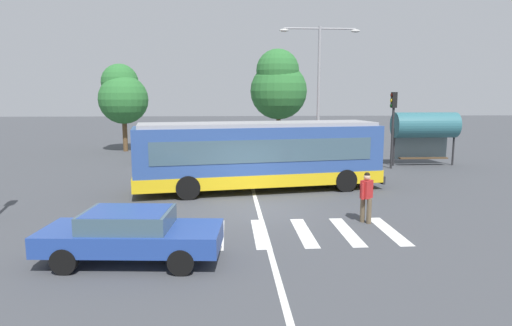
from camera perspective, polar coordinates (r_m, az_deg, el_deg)
The scene contains 16 objects.
ground_plane at distance 16.52m, azimuth 0.37°, elevation -6.08°, with size 160.00×160.00×0.00m, color #424449.
city_transit_bus at distance 19.67m, azimuth 0.39°, elevation 1.01°, with size 11.36×4.31×3.06m.
pedestrian_crossing_street at distance 15.08m, azimuth 14.14°, elevation -3.99°, with size 0.47×0.46×1.72m.
foreground_sedan at distance 11.73m, azimuth -15.92°, elevation -8.70°, with size 4.64×2.19×1.35m.
parked_car_silver at distance 29.60m, azimuth -12.44°, elevation 1.77°, with size 2.04×4.59×1.35m.
parked_car_white at distance 29.01m, azimuth -7.24°, elevation 1.77°, with size 2.07×4.60×1.35m.
parked_car_champagne at distance 29.18m, azimuth -1.93°, elevation 1.87°, with size 2.22×4.65×1.35m.
parked_car_red at distance 29.44m, azimuth 3.42°, elevation 1.92°, with size 2.35×4.69×1.35m.
parked_car_charcoal at distance 29.47m, azimuth 8.65°, elevation 1.84°, with size 2.33×4.68×1.35m.
traffic_light_far_corner at distance 26.79m, azimuth 17.38°, elevation 5.68°, with size 0.33×0.32×4.45m.
bus_stop_shelter at distance 28.70m, azimuth 21.08°, elevation 4.50°, with size 3.87×1.54×3.25m.
twin_arm_street_lamp at distance 29.21m, azimuth 8.18°, elevation 10.88°, with size 5.20×0.32×8.63m.
background_tree_left at distance 35.41m, azimuth -16.96°, elevation 8.51°, with size 3.73×3.73×6.68m.
background_tree_right at distance 36.93m, azimuth 2.92°, elevation 10.06°, with size 4.71×4.71×8.07m.
crosswalk_painted_stripes at distance 13.83m, azimuth 3.43°, elevation -9.02°, with size 7.23×2.97×0.01m.
lane_center_line at distance 18.46m, azimuth -0.12°, elevation -4.50°, with size 0.16×24.00×0.01m, color silver.
Camera 1 is at (-1.15, -15.94, 4.19)m, focal length 30.80 mm.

